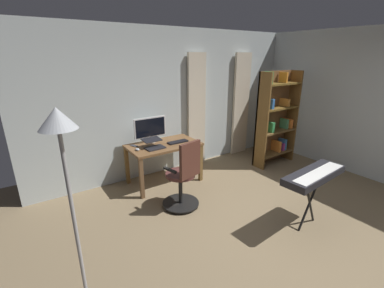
{
  "coord_description": "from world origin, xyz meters",
  "views": [
    {
      "loc": [
        2.55,
        1.67,
        2.21
      ],
      "look_at": [
        0.34,
        -1.61,
        0.86
      ],
      "focal_mm": 24.67,
      "sensor_mm": 36.0,
      "label": 1
    }
  ],
  "objects": [
    {
      "name": "computer_keyboard",
      "position": [
        0.28,
        -2.15,
        0.74
      ],
      "size": [
        0.37,
        0.13,
        0.02
      ],
      "primitive_type": "cube",
      "color": "black",
      "rests_on": "desk"
    },
    {
      "name": "floor_lamp",
      "position": [
        2.33,
        -0.26,
        1.44
      ],
      "size": [
        0.28,
        0.28,
        1.88
      ],
      "color": "black",
      "rests_on": "ground"
    },
    {
      "name": "laptop",
      "position": [
        0.76,
        -2.13,
        0.78
      ],
      "size": [
        0.33,
        0.33,
        0.14
      ],
      "rotation": [
        0.0,
        0.0,
        0.04
      ],
      "color": "#232328",
      "rests_on": "desk"
    },
    {
      "name": "computer_monitor",
      "position": [
        0.66,
        -2.45,
        0.98
      ],
      "size": [
        0.6,
        0.18,
        0.45
      ],
      "color": "white",
      "rests_on": "desk"
    },
    {
      "name": "desk",
      "position": [
        0.53,
        -2.21,
        0.62
      ],
      "size": [
        1.23,
        0.71,
        0.72
      ],
      "color": "brown",
      "rests_on": "ground"
    },
    {
      "name": "piano_keyboard",
      "position": [
        -0.44,
        0.02,
        0.74
      ],
      "size": [
        1.04,
        0.4,
        0.81
      ],
      "rotation": [
        0.0,
        0.0,
        0.08
      ],
      "color": "black",
      "rests_on": "ground"
    },
    {
      "name": "office_chair",
      "position": [
        0.7,
        -1.3,
        0.49
      ],
      "size": [
        0.56,
        0.56,
        1.07
      ],
      "rotation": [
        0.0,
        0.0,
        3.37
      ],
      "color": "black",
      "rests_on": "ground"
    },
    {
      "name": "curtain_left_panel",
      "position": [
        -1.66,
        -2.61,
        1.12
      ],
      "size": [
        0.43,
        0.06,
        2.24
      ],
      "primitive_type": "cube",
      "color": "beige",
      "rests_on": "ground"
    },
    {
      "name": "cell_phone_by_monitor",
      "position": [
        1.0,
        -2.4,
        0.73
      ],
      "size": [
        0.12,
        0.16,
        0.01
      ],
      "primitive_type": "cube",
      "rotation": [
        0.0,
        0.0,
        0.37
      ],
      "color": "#333338",
      "rests_on": "desk"
    },
    {
      "name": "ground_plane",
      "position": [
        0.0,
        0.0,
        0.0
      ],
      "size": [
        7.14,
        7.14,
        0.0
      ],
      "primitive_type": "plane",
      "color": "#816D4F"
    },
    {
      "name": "curtain_right_panel",
      "position": [
        -0.44,
        -2.61,
        1.12
      ],
      "size": [
        0.4,
        0.06,
        2.24
      ],
      "primitive_type": "cube",
      "color": "beige",
      "rests_on": "ground"
    },
    {
      "name": "back_room_partition",
      "position": [
        0.0,
        -2.72,
        1.34
      ],
      "size": [
        5.49,
        0.1,
        2.67
      ],
      "primitive_type": "cube",
      "color": "silver",
      "rests_on": "ground"
    },
    {
      "name": "computer_mouse",
      "position": [
        1.04,
        -2.16,
        0.74
      ],
      "size": [
        0.06,
        0.1,
        0.04
      ],
      "primitive_type": "ellipsoid",
      "color": "#B7BCC1",
      "rests_on": "desk"
    },
    {
      "name": "bookshelf",
      "position": [
        -1.82,
        -1.75,
        0.95
      ],
      "size": [
        0.95,
        0.3,
        1.9
      ],
      "color": "brown",
      "rests_on": "ground"
    }
  ]
}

